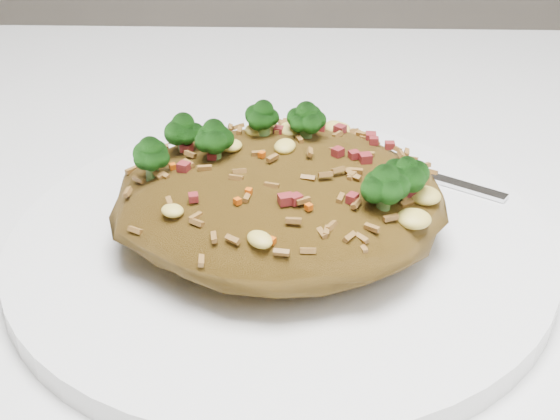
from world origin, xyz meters
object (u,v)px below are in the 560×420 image
object	(u,v)px
plate	(280,243)
fork	(397,167)
dining_table	(230,356)
fried_rice	(280,186)

from	to	relation	value
plate	fork	size ratio (longest dim) A/B	2.09
plate	dining_table	bearing A→B (deg)	154.95
plate	fork	bearing A→B (deg)	47.39
plate	fried_rice	distance (m)	0.04
dining_table	fork	size ratio (longest dim) A/B	8.31
dining_table	plate	world-z (taller)	plate
dining_table	plate	xyz separation A→B (m)	(0.03, -0.02, 0.10)
fried_rice	fork	xyz separation A→B (m)	(0.07, 0.08, -0.03)
dining_table	fried_rice	bearing A→B (deg)	-24.64
dining_table	fork	xyz separation A→B (m)	(0.11, 0.06, 0.11)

